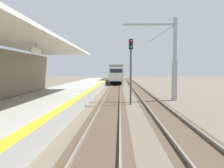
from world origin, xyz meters
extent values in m
cube|color=#999993|center=(-2.50, 16.00, 0.45)|extent=(5.00, 80.00, 0.90)
cube|color=yellow|center=(-0.25, 16.00, 0.90)|extent=(0.50, 80.00, 0.01)
cube|color=silver|center=(-2.60, 9.57, 4.35)|extent=(4.40, 24.00, 0.16)
cube|color=white|center=(-2.20, 11.57, 3.82)|extent=(0.08, 1.40, 0.36)
cylinder|color=#333333|center=(-2.20, 11.57, 4.14)|extent=(0.03, 0.03, 0.27)
cube|color=#4C3D2D|center=(1.90, 20.00, 0.00)|extent=(2.34, 120.00, 0.01)
cube|color=slate|center=(1.18, 20.00, 0.08)|extent=(0.08, 120.00, 0.15)
cube|color=slate|center=(2.62, 20.00, 0.08)|extent=(0.08, 120.00, 0.15)
cube|color=#4C3D2D|center=(5.30, 20.00, 0.00)|extent=(2.34, 120.00, 0.01)
cube|color=slate|center=(4.58, 20.00, 0.08)|extent=(0.08, 120.00, 0.15)
cube|color=slate|center=(6.02, 20.00, 0.08)|extent=(0.08, 120.00, 0.15)
cube|color=silver|center=(1.90, 49.93, 2.07)|extent=(2.90, 18.00, 2.70)
cube|color=slate|center=(1.90, 49.93, 3.64)|extent=(2.67, 18.00, 0.44)
cube|color=black|center=(1.90, 40.91, 2.48)|extent=(2.32, 0.06, 1.21)
cube|color=silver|center=(1.90, 40.13, 1.60)|extent=(2.78, 1.60, 1.49)
cube|color=black|center=(3.36, 49.93, 2.48)|extent=(0.04, 15.84, 0.86)
cylinder|color=#333333|center=(1.90, 53.53, 4.31)|extent=(0.06, 0.06, 0.90)
cube|color=black|center=(1.90, 44.08, 0.36)|extent=(2.17, 2.20, 0.72)
cube|color=black|center=(1.90, 55.78, 0.36)|extent=(2.17, 2.20, 0.72)
cylinder|color=#4C4C4C|center=(3.47, 16.74, 2.20)|extent=(0.16, 0.16, 4.40)
cube|color=black|center=(3.47, 16.74, 4.80)|extent=(0.32, 0.24, 0.80)
sphere|color=red|center=(3.47, 16.60, 5.02)|extent=(0.16, 0.16, 0.16)
sphere|color=green|center=(3.47, 16.60, 4.58)|extent=(0.16, 0.16, 0.16)
cube|color=#9EA3A8|center=(7.60, 19.55, 1.88)|extent=(0.40, 0.40, 3.75)
cube|color=#9EA3A8|center=(7.60, 19.55, 5.62)|extent=(0.28, 0.28, 3.75)
cube|color=#9EA3A8|center=(5.20, 19.55, 6.90)|extent=(4.80, 0.16, 0.16)
cylinder|color=#9EA3A8|center=(6.40, 19.55, 6.10)|extent=(2.47, 0.07, 1.60)
camera|label=1|loc=(2.60, -1.32, 2.70)|focal=36.28mm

